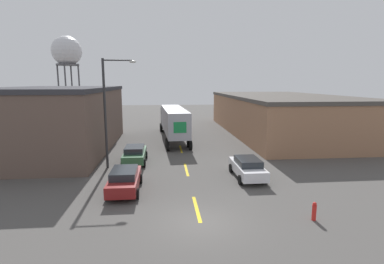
# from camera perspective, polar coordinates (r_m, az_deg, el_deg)

# --- Properties ---
(ground_plane) EXTENTS (160.00, 160.00, 0.00)m
(ground_plane) POSITION_cam_1_polar(r_m,az_deg,el_deg) (15.75, 1.59, -16.84)
(ground_plane) COLOR #4C4947
(road_centerline) EXTENTS (0.20, 18.70, 0.01)m
(road_centerline) POSITION_cam_1_polar(r_m,az_deg,el_deg) (24.38, -1.09, -7.17)
(road_centerline) COLOR gold
(road_centerline) RESTS_ON ground_plane
(warehouse_left) EXTENTS (10.86, 19.81, 6.49)m
(warehouse_left) POSITION_cam_1_polar(r_m,az_deg,el_deg) (33.90, -24.34, 2.29)
(warehouse_left) COLOR brown
(warehouse_left) RESTS_ON ground_plane
(warehouse_right) EXTENTS (14.16, 28.85, 5.26)m
(warehouse_right) POSITION_cam_1_polar(r_m,az_deg,el_deg) (43.35, 16.51, 3.30)
(warehouse_right) COLOR #9E7051
(warehouse_right) RESTS_ON ground_plane
(semi_truck) EXTENTS (3.51, 15.47, 3.92)m
(semi_truck) POSITION_cam_1_polar(r_m,az_deg,el_deg) (37.27, -3.65, 2.34)
(semi_truck) COLOR black
(semi_truck) RESTS_ON ground_plane
(parked_car_right_near) EXTENTS (2.00, 4.65, 1.50)m
(parked_car_right_near) POSITION_cam_1_polar(r_m,az_deg,el_deg) (22.54, 10.51, -6.63)
(parked_car_right_near) COLOR silver
(parked_car_right_near) RESTS_ON ground_plane
(parked_car_left_near) EXTENTS (2.00, 4.65, 1.50)m
(parked_car_left_near) POSITION_cam_1_polar(r_m,az_deg,el_deg) (19.99, -12.71, -8.80)
(parked_car_left_near) COLOR maroon
(parked_car_left_near) RESTS_ON ground_plane
(parked_car_left_far) EXTENTS (2.00, 4.65, 1.50)m
(parked_car_left_far) POSITION_cam_1_polar(r_m,az_deg,el_deg) (26.67, -10.85, -4.12)
(parked_car_left_far) COLOR #2D5B38
(parked_car_left_far) RESTS_ON ground_plane
(water_tower) EXTENTS (5.41, 5.41, 15.42)m
(water_tower) POSITION_cam_1_polar(r_m,az_deg,el_deg) (61.77, -22.75, 13.85)
(water_tower) COLOR #47474C
(water_tower) RESTS_ON ground_plane
(street_lamp) EXTENTS (2.70, 0.32, 8.84)m
(street_lamp) POSITION_cam_1_polar(r_m,az_deg,el_deg) (24.99, -15.61, 4.78)
(street_lamp) COLOR #2D2D30
(street_lamp) RESTS_ON ground_plane
(fire_hydrant) EXTENTS (0.22, 0.22, 0.97)m
(fire_hydrant) POSITION_cam_1_polar(r_m,az_deg,el_deg) (16.97, 22.25, -13.79)
(fire_hydrant) COLOR red
(fire_hydrant) RESTS_ON ground_plane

